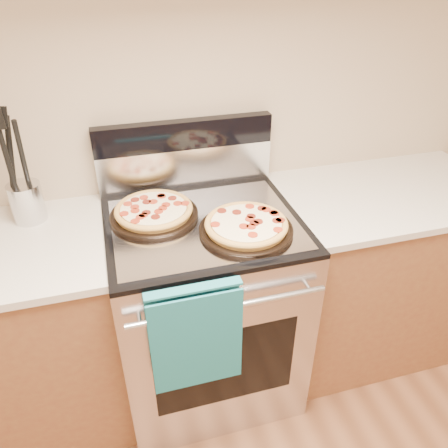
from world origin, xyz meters
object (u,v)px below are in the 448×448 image
object	(u,v)px
pepperoni_pizza_back	(154,212)
utensil_crock	(27,202)
pepperoni_pizza_front	(246,226)
range_body	(206,308)

from	to	relation	value
pepperoni_pizza_back	utensil_crock	bearing A→B (deg)	163.59
pepperoni_pizza_front	utensil_crock	size ratio (longest dim) A/B	2.23
range_body	pepperoni_pizza_back	xyz separation A→B (m)	(-0.18, 0.07, 0.50)
pepperoni_pizza_front	pepperoni_pizza_back	bearing A→B (deg)	147.68
range_body	pepperoni_pizza_back	bearing A→B (deg)	158.75
pepperoni_pizza_back	utensil_crock	distance (m)	0.49
range_body	pepperoni_pizza_back	world-z (taller)	pepperoni_pizza_back
utensil_crock	pepperoni_pizza_front	bearing A→B (deg)	-23.28
utensil_crock	pepperoni_pizza_back	bearing A→B (deg)	-16.41
pepperoni_pizza_front	range_body	bearing A→B (deg)	136.32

